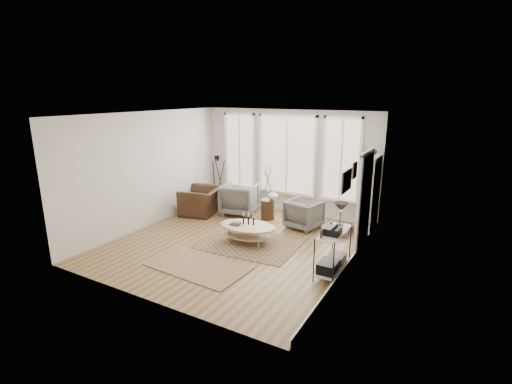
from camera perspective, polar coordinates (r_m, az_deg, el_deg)
The scene contains 17 objects.
room at distance 8.14m, azimuth -3.09°, elevation 1.47°, with size 5.50×5.54×2.90m.
bay_window at distance 10.43m, azimuth 4.79°, elevation 5.46°, with size 4.14×0.12×2.24m.
door at distance 8.28m, azimuth 16.38°, elevation -1.08°, with size 0.09×1.06×2.22m.
bookcase at distance 9.36m, azimuth 17.06°, elevation -0.35°, with size 0.31×0.85×2.06m.
low_shelf at distance 7.20m, azimuth 11.80°, elevation -8.37°, with size 0.38×1.08×1.30m.
wall_art at distance 6.76m, azimuth 14.08°, elevation 2.13°, with size 0.04×0.88×0.44m.
rug_main at distance 8.54m, azimuth -0.99°, elevation -7.89°, with size 2.19×1.64×0.01m, color brown.
rug_runner at distance 7.57m, azimuth -8.90°, elevation -11.17°, with size 1.98×1.10×0.01m, color brown.
coffee_table at distance 8.49m, azimuth -1.39°, elevation -5.72°, with size 1.40×0.97×0.61m.
armchair_left at distance 10.48m, azimuth -2.57°, elevation -1.06°, with size 0.92×0.95×0.87m, color #61605D.
armchair_right at distance 9.47m, azimuth 7.40°, elevation -3.37°, with size 0.78×0.80×0.73m, color #61605D.
side_table at distance 9.93m, azimuth 1.81°, elevation -0.14°, with size 0.36×0.36×1.53m.
vase at distance 9.97m, azimuth 2.63°, elevation -0.44°, with size 0.25×0.25×0.26m, color silver.
accent_chair at distance 10.60m, azimuth -8.38°, elevation -1.36°, with size 0.99×1.14×0.74m, color #382317.
tripod_camera at distance 11.28m, azimuth -5.84°, elevation 1.47°, with size 0.54×0.54×1.52m.
book_stack_near at distance 9.42m, azimuth 13.93°, elevation -5.62°, with size 0.20×0.26×0.17m, color brown.
book_stack_far at distance 9.13m, azimuth 13.36°, elevation -6.34°, with size 0.17×0.22×0.14m, color brown.
Camera 1 is at (4.29, -6.64, 3.33)m, focal length 26.00 mm.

